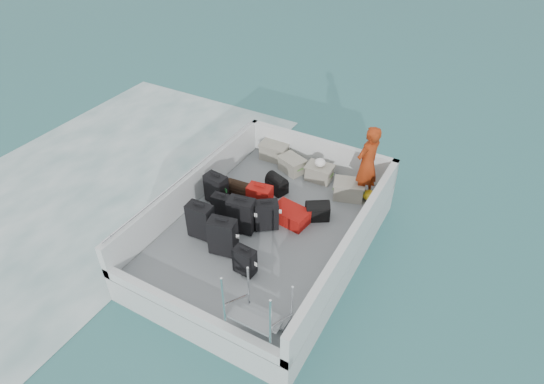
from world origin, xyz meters
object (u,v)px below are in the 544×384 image
at_px(suitcase_7, 266,215).
at_px(suitcase_5, 260,200).
at_px(suitcase_3, 223,237).
at_px(crate_3, 349,190).
at_px(suitcase_6, 245,261).
at_px(crate_1, 292,165).
at_px(suitcase_8, 291,215).
at_px(crate_0, 274,152).
at_px(suitcase_0, 201,221).
at_px(suitcase_4, 242,215).
at_px(crate_2, 319,173).
at_px(suitcase_2, 216,189).
at_px(passenger, 367,164).
at_px(suitcase_1, 222,207).

bearing_deg(suitcase_7, suitcase_5, 99.27).
xyz_separation_m(suitcase_3, crate_3, (1.37, 2.63, -0.19)).
distance_m(suitcase_6, crate_1, 3.21).
distance_m(suitcase_8, crate_0, 2.27).
relative_size(suitcase_0, crate_0, 1.20).
xyz_separation_m(suitcase_4, suitcase_6, (0.63, -0.90, -0.10)).
height_order(suitcase_6, crate_2, suitcase_6).
distance_m(suitcase_5, crate_1, 1.63).
distance_m(suitcase_0, suitcase_2, 1.06).
height_order(crate_2, passenger, passenger).
bearing_deg(suitcase_2, suitcase_3, -44.21).
bearing_deg(suitcase_7, suitcase_6, -114.72).
distance_m(suitcase_3, crate_2, 2.98).
distance_m(suitcase_5, passenger, 2.28).
relative_size(suitcase_2, suitcase_7, 1.05).
bearing_deg(crate_2, suitcase_3, -100.99).
bearing_deg(suitcase_4, suitcase_5, 75.94).
xyz_separation_m(suitcase_2, suitcase_6, (1.55, -1.38, -0.06)).
bearing_deg(crate_1, crate_0, 155.25).
relative_size(suitcase_5, suitcase_7, 1.05).
relative_size(suitcase_7, suitcase_8, 0.87).
relative_size(suitcase_3, suitcase_7, 1.19).
height_order(suitcase_1, crate_3, suitcase_1).
height_order(crate_1, passenger, passenger).
height_order(suitcase_7, suitcase_8, suitcase_7).
distance_m(suitcase_3, suitcase_4, 0.67).
bearing_deg(suitcase_6, suitcase_3, 162.59).
bearing_deg(crate_2, crate_1, -178.65).
bearing_deg(suitcase_1, suitcase_2, 129.60).
bearing_deg(suitcase_1, suitcase_5, 35.12).
bearing_deg(suitcase_2, suitcase_6, -35.43).
xyz_separation_m(suitcase_3, crate_2, (0.57, 2.92, -0.21)).
relative_size(suitcase_6, crate_0, 0.87).
height_order(suitcase_2, suitcase_4, suitcase_4).
height_order(suitcase_5, crate_2, suitcase_5).
bearing_deg(suitcase_7, suitcase_8, 16.56).
distance_m(suitcase_2, suitcase_8, 1.63).
xyz_separation_m(suitcase_5, passenger, (1.62, 1.52, 0.51)).
bearing_deg(suitcase_6, suitcase_0, 165.93).
xyz_separation_m(suitcase_5, suitcase_6, (0.59, -1.51, -0.06)).
distance_m(crate_0, passenger, 2.46).
bearing_deg(crate_1, suitcase_6, -77.26).
relative_size(suitcase_2, suitcase_3, 0.88).
bearing_deg(suitcase_8, suitcase_2, 106.05).
xyz_separation_m(suitcase_0, suitcase_4, (0.57, 0.52, -0.00)).
distance_m(suitcase_0, suitcase_5, 1.28).
height_order(suitcase_0, suitcase_2, suitcase_0).
distance_m(suitcase_3, crate_1, 2.91).
distance_m(suitcase_0, crate_0, 3.03).
bearing_deg(suitcase_5, suitcase_7, -50.85).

